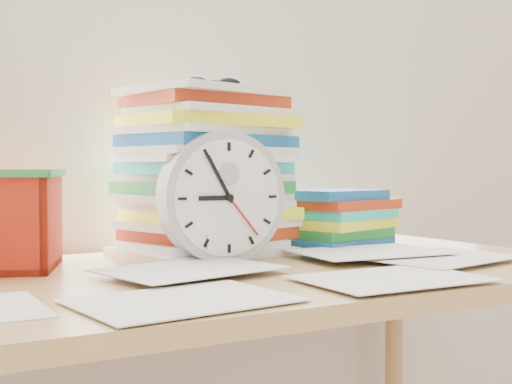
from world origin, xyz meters
TOP-DOWN VIEW (x-y plane):
  - desk at (0.00, 1.60)m, footprint 1.40×0.70m
  - paper_stack at (0.08, 1.83)m, footprint 0.39×0.34m
  - clock at (0.04, 1.68)m, footprint 0.24×0.05m
  - sunglasses at (0.11, 1.85)m, footprint 0.17×0.15m
  - book_stack at (0.39, 1.78)m, footprint 0.29×0.24m
  - scattered_papers at (0.00, 1.60)m, footprint 1.26×0.42m

SIDE VIEW (x-z plane):
  - desk at x=0.00m, z-range 0.30..1.05m
  - scattered_papers at x=0.00m, z-range 0.75..0.77m
  - book_stack at x=0.39m, z-range 0.75..0.88m
  - clock at x=0.04m, z-range 0.75..0.99m
  - paper_stack at x=0.08m, z-range 0.75..1.09m
  - sunglasses at x=0.11m, z-range 1.08..1.12m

